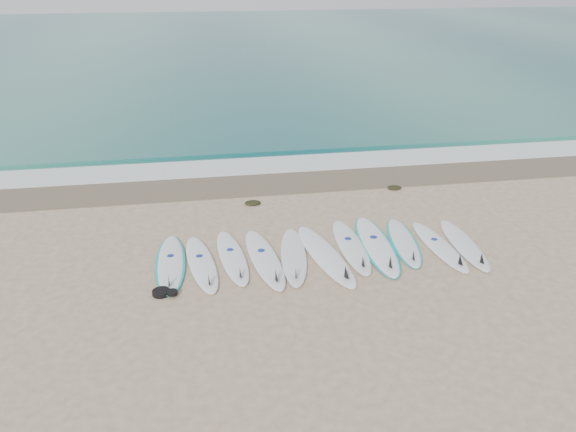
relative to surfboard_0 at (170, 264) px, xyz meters
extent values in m
plane|color=tan|center=(3.06, 0.04, -0.05)|extent=(120.00, 120.00, 0.00)
cube|color=#266C64|center=(3.06, 32.54, -0.03)|extent=(120.00, 55.00, 0.03)
cube|color=brown|center=(3.06, 4.14, -0.04)|extent=(120.00, 1.80, 0.01)
cube|color=silver|center=(3.06, 5.54, -0.03)|extent=(120.00, 1.40, 0.04)
cube|color=#266C64|center=(3.06, 7.04, 0.00)|extent=(120.00, 1.00, 0.10)
ellipsoid|color=white|center=(0.00, 0.04, 0.00)|extent=(0.51, 2.43, 0.08)
ellipsoid|color=#0BB5B7|center=(0.00, 0.04, -0.01)|extent=(0.59, 2.45, 0.06)
cone|color=black|center=(0.00, -0.85, 0.14)|extent=(0.21, 0.26, 0.26)
cylinder|color=navy|center=(0.00, 0.27, 0.04)|extent=(0.14, 0.14, 0.01)
ellipsoid|color=white|center=(0.60, -0.06, 0.00)|extent=(0.82, 2.46, 0.08)
cone|color=black|center=(0.72, -0.93, 0.14)|extent=(0.24, 0.28, 0.26)
cylinder|color=navy|center=(0.57, 0.17, 0.04)|extent=(0.16, 0.16, 0.01)
ellipsoid|color=white|center=(1.22, 0.11, 0.00)|extent=(0.73, 2.43, 0.08)
cone|color=black|center=(1.31, -0.76, 0.14)|extent=(0.23, 0.27, 0.26)
cylinder|color=navy|center=(1.20, 0.34, 0.03)|extent=(0.15, 0.15, 0.01)
ellipsoid|color=white|center=(1.85, -0.07, 0.00)|extent=(0.81, 2.66, 0.08)
cone|color=black|center=(1.95, -1.02, 0.15)|extent=(0.25, 0.30, 0.28)
cylinder|color=navy|center=(1.82, 0.18, 0.04)|extent=(0.17, 0.17, 0.01)
ellipsoid|color=silver|center=(2.45, -0.05, 0.00)|extent=(0.83, 2.54, 0.08)
cone|color=black|center=(2.33, -0.95, 0.14)|extent=(0.24, 0.29, 0.27)
ellipsoid|color=white|center=(3.08, -0.15, 0.00)|extent=(1.01, 2.83, 0.09)
cone|color=black|center=(3.24, -1.15, 0.16)|extent=(0.28, 0.33, 0.30)
ellipsoid|color=white|center=(3.71, 0.17, 0.00)|extent=(0.58, 2.55, 0.08)
cone|color=black|center=(3.69, -0.76, 0.15)|extent=(0.22, 0.28, 0.27)
cylinder|color=navy|center=(3.71, 0.41, 0.04)|extent=(0.15, 0.15, 0.01)
ellipsoid|color=white|center=(4.25, 0.11, 0.00)|extent=(0.73, 2.79, 0.09)
ellipsoid|color=#0BB5B7|center=(4.25, 0.11, 0.00)|extent=(0.83, 2.82, 0.06)
cone|color=black|center=(4.19, -0.90, 0.16)|extent=(0.25, 0.31, 0.29)
cylinder|color=navy|center=(4.26, 0.37, 0.05)|extent=(0.17, 0.17, 0.01)
ellipsoid|color=white|center=(4.87, 0.17, -0.01)|extent=(0.79, 2.35, 0.07)
ellipsoid|color=#0BB5B7|center=(4.87, 0.17, -0.01)|extent=(0.87, 2.38, 0.05)
cone|color=black|center=(4.75, -0.67, 0.13)|extent=(0.23, 0.27, 0.25)
ellipsoid|color=white|center=(5.53, -0.14, -0.01)|extent=(0.62, 2.40, 0.08)
cone|color=black|center=(5.57, -1.01, 0.13)|extent=(0.21, 0.26, 0.25)
cylinder|color=navy|center=(5.51, 0.09, 0.03)|extent=(0.14, 0.14, 0.01)
ellipsoid|color=white|center=(6.07, -0.15, 0.00)|extent=(0.65, 2.44, 0.08)
cone|color=black|center=(6.02, -1.03, 0.14)|extent=(0.22, 0.27, 0.26)
ellipsoid|color=black|center=(1.93, 2.79, -0.01)|extent=(0.40, 0.31, 0.08)
ellipsoid|color=black|center=(5.72, 3.18, -0.01)|extent=(0.38, 0.30, 0.07)
cylinder|color=black|center=(-0.14, -1.02, -0.01)|extent=(0.32, 0.32, 0.08)
cylinder|color=black|center=(0.06, -1.12, 0.03)|extent=(0.20, 0.20, 0.06)
camera|label=1|loc=(0.67, -9.88, 5.44)|focal=35.00mm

